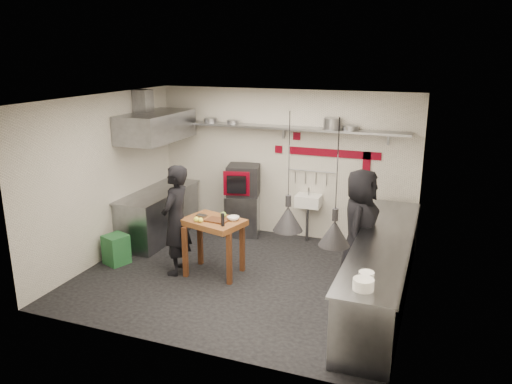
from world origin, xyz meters
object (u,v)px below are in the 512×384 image
(green_bin, at_px, (116,249))
(chef_left, at_px, (176,220))
(oven_stand, at_px, (243,214))
(combi_oven, at_px, (244,180))
(chef_right, at_px, (360,226))
(prep_table, at_px, (214,247))

(green_bin, distance_m, chef_left, 1.31)
(oven_stand, relative_size, combi_oven, 1.34)
(green_bin, relative_size, chef_left, 0.28)
(chef_right, bearing_deg, combi_oven, 66.23)
(green_bin, height_order, chef_left, chef_left)
(combi_oven, xyz_separation_m, prep_table, (0.24, -1.86, -0.63))
(oven_stand, relative_size, prep_table, 0.87)
(green_bin, xyz_separation_m, chef_right, (3.91, 0.82, 0.64))
(prep_table, distance_m, chef_right, 2.31)
(oven_stand, distance_m, prep_table, 1.86)
(prep_table, bearing_deg, chef_right, 30.31)
(combi_oven, height_order, prep_table, combi_oven)
(prep_table, height_order, chef_left, chef_left)
(oven_stand, xyz_separation_m, chef_left, (-0.32, -1.99, 0.49))
(oven_stand, distance_m, combi_oven, 0.69)
(oven_stand, bearing_deg, combi_oven, 37.34)
(oven_stand, height_order, combi_oven, combi_oven)
(chef_left, bearing_deg, prep_table, 102.03)
(oven_stand, relative_size, green_bin, 1.60)
(combi_oven, relative_size, prep_table, 0.65)
(chef_left, bearing_deg, combi_oven, 168.04)
(prep_table, xyz_separation_m, chef_right, (2.19, 0.60, 0.43))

